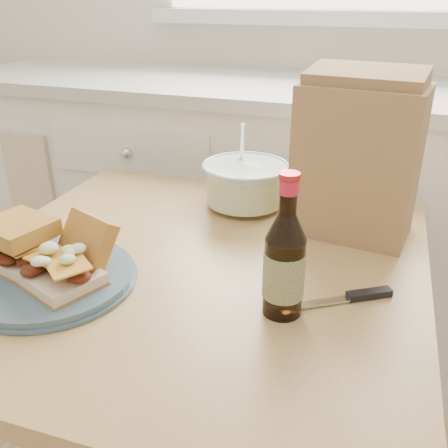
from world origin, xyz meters
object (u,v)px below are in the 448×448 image
(plate, at_px, (51,278))
(beer_bottle, at_px, (284,263))
(coleslaw_bowl, at_px, (245,186))
(paper_bag, at_px, (357,162))
(dining_table, at_px, (193,307))

(plate, relative_size, beer_bottle, 1.24)
(plate, xyz_separation_m, beer_bottle, (0.41, 0.05, 0.08))
(beer_bottle, bearing_deg, coleslaw_bowl, 97.61)
(coleslaw_bowl, bearing_deg, beer_bottle, -64.43)
(plate, bearing_deg, coleslaw_bowl, 63.78)
(plate, xyz_separation_m, coleslaw_bowl, (0.22, 0.45, 0.04))
(beer_bottle, bearing_deg, paper_bag, 61.36)
(dining_table, relative_size, plate, 3.05)
(coleslaw_bowl, bearing_deg, dining_table, -93.03)
(coleslaw_bowl, bearing_deg, plate, -116.22)
(dining_table, distance_m, paper_bag, 0.45)
(dining_table, bearing_deg, plate, -144.52)
(coleslaw_bowl, relative_size, beer_bottle, 0.86)
(plate, bearing_deg, dining_table, 37.24)
(paper_bag, bearing_deg, beer_bottle, -93.77)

